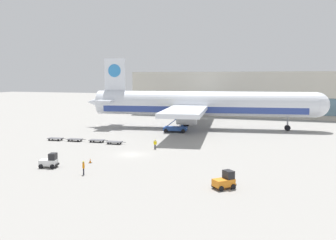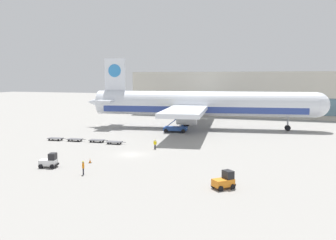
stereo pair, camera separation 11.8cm
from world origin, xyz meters
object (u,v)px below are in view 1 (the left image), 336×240
baggage_dolly_trail (114,142)px  baggage_tug_foreground (50,161)px  baggage_dolly_lead (55,138)px  airplane_main (199,104)px  scissor_lift_loader (175,123)px  ground_crew_near (155,144)px  baggage_dolly_third (97,140)px  ground_crew_far (83,167)px  baggage_dolly_second (75,139)px  baggage_tug_mid (225,181)px  traffic_cone_near (90,161)px

baggage_dolly_trail → baggage_tug_foreground: bearing=-94.9°
baggage_dolly_lead → airplane_main: bearing=44.2°
baggage_dolly_lead → scissor_lift_loader: bearing=39.7°
baggage_tug_foreground → ground_crew_near: (9.09, 16.96, 0.10)m
baggage_dolly_third → baggage_tug_foreground: bearing=-83.3°
ground_crew_near → ground_crew_far: size_ratio=0.94×
baggage_dolly_second → baggage_dolly_third: (4.59, 0.43, 0.00)m
airplane_main → baggage_dolly_third: size_ratio=15.40×
baggage_dolly_trail → ground_crew_near: bearing=-18.3°
baggage_tug_foreground → baggage_dolly_trail: baggage_tug_foreground is taller
scissor_lift_loader → baggage_tug_foreground: (-6.21, -37.37, -1.09)m
airplane_main → scissor_lift_loader: (-3.67, -7.30, -3.87)m
baggage_tug_mid → baggage_dolly_second: size_ratio=0.73×
baggage_tug_foreground → baggage_dolly_trail: size_ratio=0.73×
airplane_main → baggage_dolly_second: (-18.40, -25.28, -5.45)m
traffic_cone_near → baggage_tug_mid: bearing=-16.1°
baggage_dolly_third → ground_crew_far: bearing=-68.8°
baggage_dolly_third → baggage_dolly_second: bearing=-179.1°
scissor_lift_loader → traffic_cone_near: bearing=-103.1°
baggage_tug_mid → ground_crew_far: 18.15m
scissor_lift_loader → baggage_tug_foreground: size_ratio=2.06×
baggage_tug_foreground → baggage_dolly_third: (-3.93, 19.82, -0.49)m
scissor_lift_loader → ground_crew_near: (2.88, -20.41, -0.99)m
scissor_lift_loader → traffic_cone_near: size_ratio=8.09×
baggage_dolly_third → airplane_main: bearing=56.4°
baggage_dolly_second → baggage_dolly_lead: bearing=-178.8°
baggage_dolly_second → traffic_cone_near: traffic_cone_near is taller
baggage_dolly_third → baggage_dolly_trail: 4.11m
baggage_dolly_second → ground_crew_far: (15.03, -21.26, 0.67)m
baggage_tug_mid → baggage_dolly_third: size_ratio=0.73×
baggage_dolly_lead → ground_crew_far: (19.20, -20.85, 0.67)m
baggage_tug_mid → baggage_dolly_lead: baggage_tug_mid is taller
baggage_tug_mid → baggage_dolly_third: 35.86m
airplane_main → baggage_dolly_lead: bearing=-140.4°
ground_crew_near → baggage_tug_mid: bearing=132.3°
airplane_main → baggage_tug_foreground: (-9.88, -44.67, -4.96)m
baggage_tug_mid → baggage_dolly_trail: 32.29m
baggage_dolly_lead → baggage_dolly_third: size_ratio=1.00×
baggage_dolly_lead → baggage_dolly_trail: bearing=-3.6°
baggage_dolly_second → ground_crew_near: 17.78m
baggage_tug_foreground → baggage_dolly_lead: bearing=108.2°
baggage_dolly_trail → traffic_cone_near: (3.75, -14.99, -0.05)m
baggage_dolly_third → ground_crew_far: ground_crew_far is taller
baggage_dolly_trail → scissor_lift_loader: bearing=67.0°
airplane_main → traffic_cone_near: 41.31m
baggage_tug_foreground → baggage_dolly_second: baggage_tug_foreground is taller
baggage_tug_foreground → baggage_dolly_third: baggage_tug_foreground is taller
scissor_lift_loader → ground_crew_far: scissor_lift_loader is taller
ground_crew_far → traffic_cone_near: (-2.63, 6.05, -0.72)m
baggage_tug_foreground → baggage_dolly_lead: (-12.68, 18.97, -0.49)m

